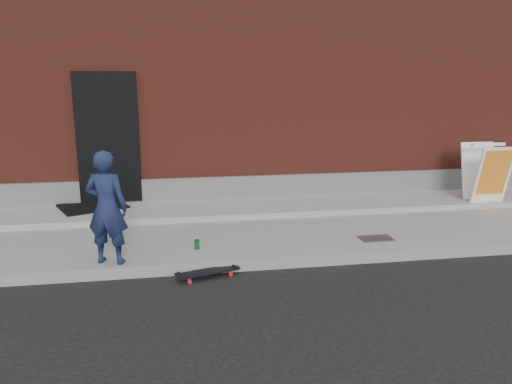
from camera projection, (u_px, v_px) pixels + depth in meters
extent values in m
plane|color=black|center=(295.00, 268.00, 6.48)|extent=(80.00, 80.00, 0.00)
cube|color=gray|center=(272.00, 229.00, 7.91)|extent=(20.00, 3.00, 0.15)
cube|color=gray|center=(262.00, 207.00, 8.74)|extent=(20.00, 1.20, 0.10)
cube|color=maroon|center=(230.00, 74.00, 12.64)|extent=(20.00, 8.00, 5.00)
cube|color=slate|center=(256.00, 186.00, 9.24)|extent=(20.00, 0.10, 0.40)
cube|color=black|center=(108.00, 138.00, 8.59)|extent=(1.05, 0.12, 2.25)
imported|color=#172142|center=(107.00, 208.00, 6.12)|extent=(0.60, 0.48, 1.43)
cylinder|color=red|center=(225.00, 270.00, 6.37)|extent=(0.06, 0.05, 0.05)
cylinder|color=red|center=(230.00, 274.00, 6.22)|extent=(0.06, 0.05, 0.05)
cylinder|color=red|center=(185.00, 277.00, 6.13)|extent=(0.06, 0.05, 0.05)
cylinder|color=red|center=(190.00, 282.00, 5.99)|extent=(0.06, 0.05, 0.05)
cube|color=#ADADB2|center=(228.00, 269.00, 6.29)|extent=(0.10, 0.18, 0.02)
cube|color=#ADADB2|center=(187.00, 277.00, 6.05)|extent=(0.10, 0.18, 0.02)
cube|color=black|center=(208.00, 272.00, 6.17)|extent=(0.80, 0.42, 0.02)
cube|color=white|center=(493.00, 175.00, 8.67)|extent=(0.63, 0.29, 1.02)
cube|color=white|center=(478.00, 170.00, 9.11)|extent=(0.63, 0.29, 1.02)
cube|color=yellow|center=(494.00, 178.00, 8.65)|extent=(0.52, 0.22, 0.81)
cube|color=white|center=(488.00, 144.00, 8.77)|extent=(0.63, 0.06, 0.05)
cylinder|color=#17743A|center=(197.00, 244.00, 6.75)|extent=(0.09, 0.09, 0.13)
cube|color=black|center=(93.00, 206.00, 8.55)|extent=(1.28, 1.18, 0.03)
cube|color=#56575B|center=(376.00, 239.00, 7.18)|extent=(0.47, 0.31, 0.01)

